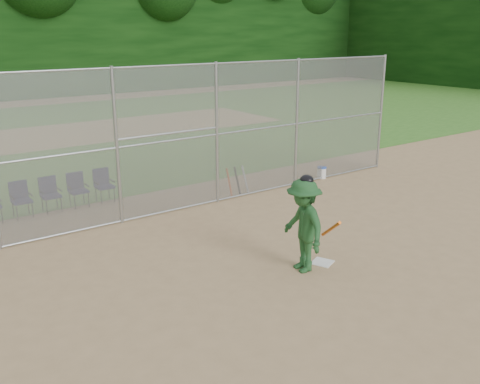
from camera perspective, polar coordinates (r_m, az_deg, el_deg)
ground at (r=11.41m, az=7.46°, el=-8.28°), size 100.00×100.00×0.00m
grass_strip at (r=26.86m, az=-19.88°, el=5.61°), size 100.00×100.00×0.00m
dirt_patch_far at (r=26.86m, az=-19.88°, el=5.62°), size 24.00×24.00×0.00m
backstop_fence at (r=14.62m, az=-5.79°, el=5.96°), size 16.09×0.09×4.00m
treeline at (r=28.36m, az=-22.26°, el=17.13°), size 81.00×60.00×11.00m
home_plate at (r=11.79m, az=8.77°, el=-7.43°), size 0.55×0.55×0.02m
batter_at_plate at (r=11.04m, az=6.76°, el=-3.52°), size 1.03×1.45×2.06m
water_cooler at (r=18.28m, az=8.70°, el=2.09°), size 0.31×0.31×0.40m
spare_bats at (r=16.34m, az=-0.30°, el=1.24°), size 0.66×0.38×0.82m
chair_2 at (r=15.37m, az=-22.26°, el=-0.81°), size 0.54×0.52×0.96m
chair_3 at (r=15.55m, az=-19.52°, el=-0.31°), size 0.54×0.52×0.96m
chair_4 at (r=15.77m, az=-16.85°, el=0.18°), size 0.54×0.52×0.96m
chair_5 at (r=16.02m, az=-14.26°, el=0.65°), size 0.54×0.52×0.96m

